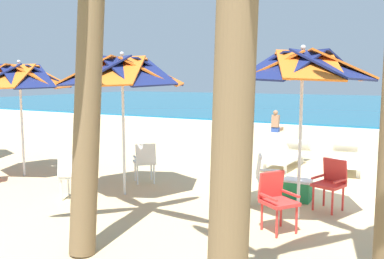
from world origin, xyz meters
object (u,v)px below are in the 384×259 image
Objects in this scene: beach_umbrella_0 at (303,68)px; plastic_chair_2 at (331,181)px; sun_lounger_1 at (346,158)px; palm_tree_3 at (86,59)px; beach_umbrella_1 at (122,73)px; plastic_chair_3 at (72,173)px; cooler_box at (297,190)px; beach_umbrella_2 at (20,77)px; beachgoer_seated at (276,125)px; plastic_chair_0 at (276,198)px; plastic_chair_1 at (266,175)px; sun_lounger_2 at (287,155)px; plastic_chair_4 at (145,160)px.

beach_umbrella_0 reaches higher than plastic_chair_2.
palm_tree_3 reaches higher than sun_lounger_1.
plastic_chair_3 is (-0.65, -0.71, -1.84)m from beach_umbrella_1.
cooler_box is (1.87, 3.41, -2.27)m from palm_tree_3.
palm_tree_3 is (1.82, -1.54, 1.97)m from plastic_chair_3.
sun_lounger_1 is at bearing 32.84° from beach_umbrella_2.
beach_umbrella_2 is at bearing -105.39° from beachgoer_seated.
beach_umbrella_0 is 0.66× the size of palm_tree_3.
plastic_chair_0 is 11.53m from beachgoer_seated.
beachgoer_seated is (-2.70, 9.78, -0.20)m from plastic_chair_1.
plastic_chair_3 is at bearing -167.27° from beach_umbrella_0.
plastic_chair_1 is 3.66m from sun_lounger_1.
beach_umbrella_1 reaches higher than plastic_chair_2.
plastic_chair_1 is (-0.74, 0.62, -1.89)m from beach_umbrella_0.
palm_tree_3 is at bearing -114.45° from plastic_chair_1.
plastic_chair_0 is 0.32× the size of beach_umbrella_1.
plastic_chair_0 is at bearing -110.99° from plastic_chair_2.
beach_umbrella_1 is (-3.12, 0.48, 1.84)m from plastic_chair_0.
plastic_chair_3 is (-4.31, -1.62, 0.00)m from plastic_chair_2.
beach_umbrella_0 reaches higher than sun_lounger_2.
sun_lounger_1 is (3.59, 3.43, -0.22)m from plastic_chair_4.
sun_lounger_1 is at bearing 12.68° from sun_lounger_2.
plastic_chair_0 is at bearing -103.89° from beach_umbrella_0.
plastic_chair_3 reaches higher than sun_lounger_1.
plastic_chair_0 is 4.84m from sun_lounger_1.
plastic_chair_0 is at bearing -93.75° from sun_lounger_1.
plastic_chair_1 is 0.40× the size of sun_lounger_2.
beachgoer_seated is (-3.18, 9.42, 0.09)m from cooler_box.
plastic_chair_4 is at bearing 72.98° from plastic_chair_3.
plastic_chair_1 is at bearing -143.27° from cooler_box.
plastic_chair_0 and plastic_chair_3 have the same top height.
sun_lounger_1 is 7.19m from beachgoer_seated.
plastic_chair_0 is 1.00× the size of plastic_chair_1.
palm_tree_3 is at bearing -109.03° from sun_lounger_1.
beach_umbrella_2 is (-6.30, 0.00, -0.14)m from beach_umbrella_0.
plastic_chair_1 is 10.15m from beachgoer_seated.
beachgoer_seated is (-0.15, 10.58, -2.04)m from beach_umbrella_1.
plastic_chair_0 is 1.00× the size of plastic_chair_3.
beach_umbrella_0 is at bearing 76.11° from plastic_chair_0.
beach_umbrella_0 is 3.16× the size of plastic_chair_3.
beachgoer_seated reaches higher than plastic_chair_0.
plastic_chair_2 is 0.33× the size of beach_umbrella_2.
palm_tree_3 reaches higher than beach_umbrella_2.
plastic_chair_3 is 0.39× the size of sun_lounger_1.
beachgoer_seated is at bearing 108.66° from cooler_box.
beach_umbrella_1 is (-2.55, -0.80, 1.84)m from plastic_chair_1.
plastic_chair_0 reaches higher than sun_lounger_2.
plastic_chair_2 is 1.00× the size of plastic_chair_3.
palm_tree_3 is 8.23× the size of cooler_box.
plastic_chair_1 is at bearing 17.44° from beach_umbrella_1.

